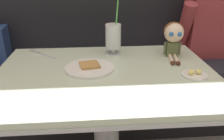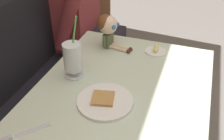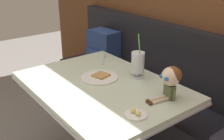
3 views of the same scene
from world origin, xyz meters
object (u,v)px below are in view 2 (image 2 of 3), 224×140
Objects in this scene: butter_knife at (10,138)px; diner_patron at (81,12)px; toast_plate at (105,101)px; milkshake_glass at (73,59)px; butter_saucer at (156,51)px; seated_doll at (108,26)px.

diner_patron is at bearing 12.63° from butter_knife.
toast_plate is 1.06m from diner_patron.
butter_saucer is at bearing -43.17° from milkshake_glass.
butter_saucer is 0.64× the size of butter_knife.
milkshake_glass is at bearing 170.21° from seated_doll.
milkshake_glass is 1.39× the size of seated_doll.
diner_patron reaches higher than seated_doll.
butter_knife is 0.84× the size of seated_doll.
toast_plate is 0.52m from seated_doll.
milkshake_glass is 0.84m from diner_patron.
milkshake_glass is 0.51m from butter_saucer.
milkshake_glass reaches higher than seated_doll.
milkshake_glass is 1.67× the size of butter_knife.
seated_doll is at bearing -9.79° from milkshake_glass.
diner_patron is (1.22, 0.27, -0.00)m from butter_knife.
diner_patron reaches higher than butter_saucer.
seated_doll reaches higher than butter_knife.
butter_knife is (-0.31, 0.27, -0.00)m from toast_plate.
seated_doll is (-0.02, 0.28, 0.12)m from butter_saucer.
diner_patron is (0.91, 0.54, -0.01)m from toast_plate.
butter_saucer is 0.15× the size of diner_patron.
milkshake_glass reaches higher than toast_plate.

